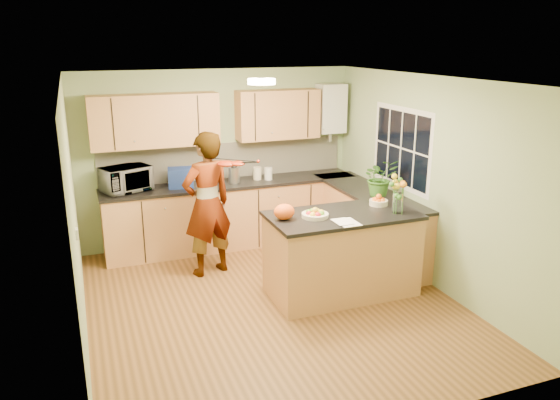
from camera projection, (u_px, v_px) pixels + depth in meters
name	position (u px, v px, depth m)	size (l,w,h in m)	color
floor	(272.00, 303.00, 6.23)	(4.50, 4.50, 0.00)	brown
ceiling	(271.00, 80.00, 5.52)	(4.00, 4.50, 0.02)	white
wall_back	(219.00, 157.00, 7.89)	(4.00, 0.02, 2.50)	#91A777
wall_front	(380.00, 281.00, 3.86)	(4.00, 0.02, 2.50)	#91A777
wall_left	(74.00, 219.00, 5.19)	(0.02, 4.50, 2.50)	#91A777
wall_right	(428.00, 181.00, 6.55)	(0.02, 4.50, 2.50)	#91A777
back_counter	(232.00, 214.00, 7.88)	(3.64, 0.62, 0.94)	#C0804C
right_counter	(368.00, 224.00, 7.43)	(0.62, 2.24, 0.94)	#C0804C
splashback	(226.00, 160.00, 7.93)	(3.60, 0.02, 0.52)	beige
upper_cabinets	(208.00, 118.00, 7.51)	(3.20, 0.34, 0.70)	#C0804C
boiler	(331.00, 109.00, 8.14)	(0.40, 0.30, 0.86)	silver
window_right	(401.00, 148.00, 7.00)	(0.01, 1.30, 1.05)	silver
light_switch	(77.00, 234.00, 4.65)	(0.02, 0.09, 0.09)	silver
ceiling_lamp	(262.00, 81.00, 5.80)	(0.30, 0.30, 0.07)	#FFEABF
peninsula_island	(342.00, 254.00, 6.35)	(1.71, 0.88, 0.98)	#C0804C
fruit_dish	(315.00, 213.00, 6.08)	(0.30, 0.30, 0.11)	beige
orange_bowl	(379.00, 201.00, 6.52)	(0.22, 0.22, 0.13)	beige
flower_vase	(399.00, 184.00, 6.16)	(0.28, 0.28, 0.51)	silver
orange_bag	(284.00, 212.00, 5.99)	(0.23, 0.20, 0.18)	#E04F12
papers	(347.00, 222.00, 5.91)	(0.22, 0.29, 0.01)	white
violinist	(207.00, 204.00, 6.79)	(0.67, 0.44, 1.83)	#E8A98E
violin	(226.00, 164.00, 6.50)	(0.54, 0.22, 0.11)	#561705
microwave	(126.00, 179.00, 7.24)	(0.61, 0.41, 0.34)	silver
blue_box	(181.00, 178.00, 7.45)	(0.33, 0.24, 0.27)	navy
kettle	(234.00, 174.00, 7.68)	(0.16, 0.16, 0.31)	#AFAFB4
jar_cream	(257.00, 173.00, 7.87)	(0.12, 0.12, 0.18)	beige
jar_white	(268.00, 174.00, 7.86)	(0.11, 0.11, 0.18)	silver
potted_plant	(380.00, 177.00, 7.00)	(0.44, 0.38, 0.49)	#397125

